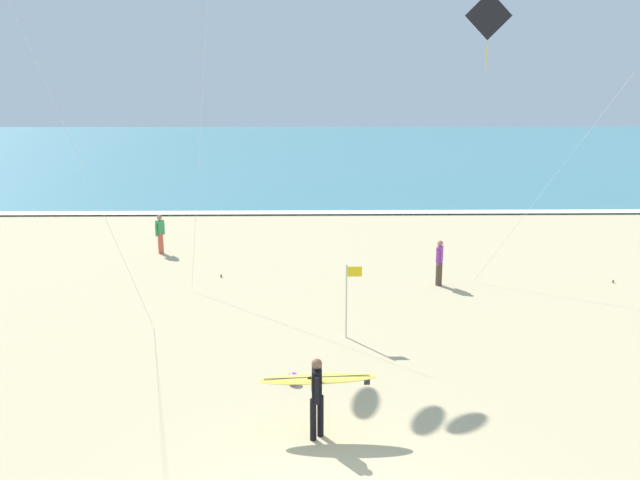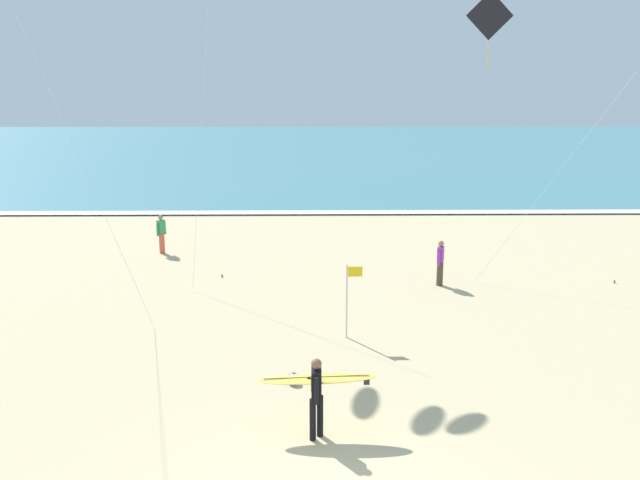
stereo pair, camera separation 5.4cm
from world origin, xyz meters
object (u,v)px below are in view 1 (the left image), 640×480
(kite_diamond_charcoal_far, at_px, (492,23))
(bystander_purple_top, at_px, (439,263))
(beach_ball, at_px, (293,378))
(bystander_green_top, at_px, (160,234))
(surfer_lead, at_px, (317,386))
(lifeguard_flag, at_px, (348,294))

(kite_diamond_charcoal_far, bearing_deg, bystander_purple_top, -171.12)
(beach_ball, bearing_deg, bystander_green_top, 114.46)
(kite_diamond_charcoal_far, relative_size, bystander_purple_top, 6.10)
(surfer_lead, distance_m, lifeguard_flag, 5.38)
(surfer_lead, bearing_deg, bystander_purple_top, 66.76)
(kite_diamond_charcoal_far, bearing_deg, lifeguard_flag, -133.62)
(bystander_green_top, height_order, lifeguard_flag, lifeguard_flag)
(surfer_lead, xyz_separation_m, bystander_green_top, (-6.15, 14.68, -0.24))
(surfer_lead, xyz_separation_m, lifeguard_flag, (0.94, 5.29, 0.22))
(lifeguard_flag, relative_size, beach_ball, 7.50)
(surfer_lead, relative_size, beach_ball, 8.72)
(kite_diamond_charcoal_far, relative_size, lifeguard_flag, 4.62)
(bystander_green_top, distance_m, lifeguard_flag, 11.77)
(surfer_lead, distance_m, beach_ball, 2.56)
(surfer_lead, bearing_deg, bystander_green_top, 112.73)
(beach_ball, bearing_deg, lifeguard_flag, 63.58)
(surfer_lead, bearing_deg, beach_ball, 102.86)
(kite_diamond_charcoal_far, height_order, bystander_green_top, kite_diamond_charcoal_far)
(lifeguard_flag, bearing_deg, bystander_green_top, 127.04)
(bystander_purple_top, relative_size, beach_ball, 5.68)
(bystander_green_top, bearing_deg, lifeguard_flag, -52.96)
(bystander_green_top, bearing_deg, kite_diamond_charcoal_far, -20.03)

